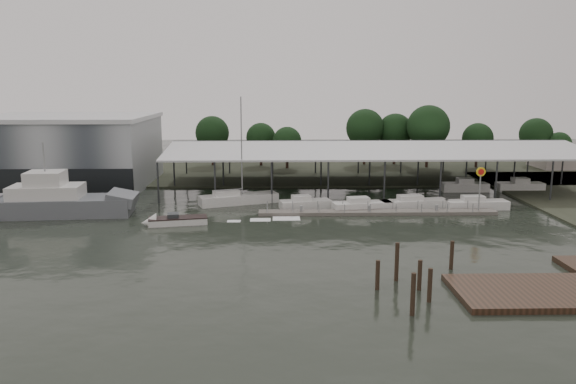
{
  "coord_description": "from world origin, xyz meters",
  "views": [
    {
      "loc": [
        3.02,
        -54.21,
        15.13
      ],
      "look_at": [
        4.47,
        10.98,
        2.5
      ],
      "focal_mm": 35.0,
      "sensor_mm": 36.0,
      "label": 1
    }
  ],
  "objects_px": {
    "shell_fuel_sign": "(480,181)",
    "grey_trawler": "(58,202)",
    "speedboat_underway": "(172,221)",
    "white_sailboat": "(237,199)"
  },
  "relations": [
    {
      "from": "grey_trawler",
      "to": "white_sailboat",
      "type": "distance_m",
      "value": 21.35
    },
    {
      "from": "shell_fuel_sign",
      "to": "grey_trawler",
      "type": "bearing_deg",
      "value": 179.7
    },
    {
      "from": "grey_trawler",
      "to": "speedboat_underway",
      "type": "relative_size",
      "value": 1.01
    },
    {
      "from": "grey_trawler",
      "to": "speedboat_underway",
      "type": "xyz_separation_m",
      "value": [
        14.14,
        -4.77,
        -1.19
      ]
    },
    {
      "from": "shell_fuel_sign",
      "to": "speedboat_underway",
      "type": "bearing_deg",
      "value": -172.71
    },
    {
      "from": "grey_trawler",
      "to": "white_sailboat",
      "type": "bearing_deg",
      "value": 11.67
    },
    {
      "from": "shell_fuel_sign",
      "to": "speedboat_underway",
      "type": "height_order",
      "value": "shell_fuel_sign"
    },
    {
      "from": "speedboat_underway",
      "to": "white_sailboat",
      "type": "bearing_deg",
      "value": -131.83
    },
    {
      "from": "shell_fuel_sign",
      "to": "speedboat_underway",
      "type": "distance_m",
      "value": 35.74
    },
    {
      "from": "speedboat_underway",
      "to": "grey_trawler",
      "type": "bearing_deg",
      "value": -29.67
    }
  ]
}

